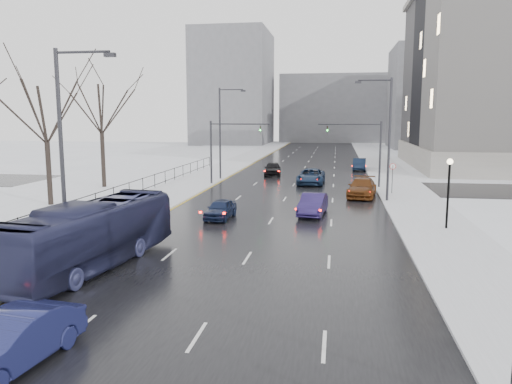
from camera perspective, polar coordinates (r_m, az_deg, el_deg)
The scene contains 26 objects.
road at distance 61.96m, azimuth 5.21°, elevation 2.18°, with size 16.00×150.00×0.04m, color black.
cross_road at distance 50.09m, azimuth 4.25°, elevation 0.66°, with size 130.00×10.00×0.04m, color black.
sidewalk_left at distance 63.54m, azimuth -4.29°, elevation 2.40°, with size 5.00×150.00×0.16m, color silver.
sidewalk_right at distance 62.13m, azimuth 14.92°, elevation 1.99°, with size 5.00×150.00×0.16m, color silver.
park_strip at distance 66.39m, azimuth -12.29°, elevation 2.48°, with size 14.00×150.00×0.12m, color white.
tree_park_d at distance 42.29m, azimuth -22.38°, elevation -1.48°, with size 8.75×8.75×12.50m, color black, non-canonical shape.
tree_park_e at distance 51.14m, azimuth -16.94°, elevation 0.45°, with size 9.45×9.45×13.50m, color black, non-canonical shape.
iron_fence at distance 36.35m, azimuth -19.28°, elevation -1.42°, with size 0.06×70.00×1.30m.
streetlight_r_mid at distance 41.64m, azimuth 14.70°, elevation 6.52°, with size 2.95×0.25×10.00m.
streetlight_l_near at distance 24.79m, azimuth -20.92°, elevation 4.99°, with size 2.95×0.25×10.00m.
streetlight_l_far at distance 54.86m, azimuth -3.92°, elevation 7.22°, with size 2.95×0.25×10.00m.
lamppost_r_mid at distance 32.40m, azimuth 21.17°, elevation 0.94°, with size 0.36×0.36×4.28m.
mast_signal_right at distance 49.61m, azimuth 12.79°, elevation 5.14°, with size 6.10×0.33×6.50m.
mast_signal_left at distance 50.84m, azimuth -3.99°, elevation 5.41°, with size 6.10×0.33×6.50m.
no_uturn_sign at distance 45.94m, azimuth 15.36°, elevation 2.52°, with size 0.60×0.06×2.70m.
bldg_far_right at distance 118.90m, azimuth 21.04°, elevation 10.02°, with size 24.00×20.00×22.00m, color slate.
bldg_far_left at distance 129.31m, azimuth -2.59°, elevation 11.75°, with size 18.00×22.00×28.00m, color slate.
bldg_far_center at distance 141.44m, azimuth 9.21°, elevation 9.36°, with size 30.00×18.00×18.00m, color slate.
sedan_left_near at distance 15.86m, azimuth -26.14°, elevation -15.10°, with size 1.62×4.63×1.53m, color navy.
bus at distance 24.13m, azimuth -18.26°, elevation -4.68°, with size 2.58×11.03×3.07m, color #282B4F.
sedan_center_near at distance 34.09m, azimuth -4.09°, elevation -1.95°, with size 1.56×3.89×1.32m, color #141F3E.
sedan_right_near at distance 35.49m, azimuth 6.53°, elevation -1.41°, with size 1.60×4.59×1.51m, color #271C55.
sedan_right_cross at distance 51.65m, azimuth 6.31°, elevation 1.78°, with size 2.63×5.69×1.58m, color #192C4B.
sedan_right_far at distance 44.16m, azimuth 12.02°, elevation 0.50°, with size 2.26×5.55×1.61m, color #562A0E.
sedan_center_far at distance 59.02m, azimuth 1.90°, elevation 2.69°, with size 1.88×4.68×1.60m, color black.
sedan_right_distant at distance 66.12m, azimuth 11.73°, elevation 3.12°, with size 1.61×4.62×1.52m, color #13213A.
Camera 1 is at (4.23, -1.43, 6.95)m, focal length 35.00 mm.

